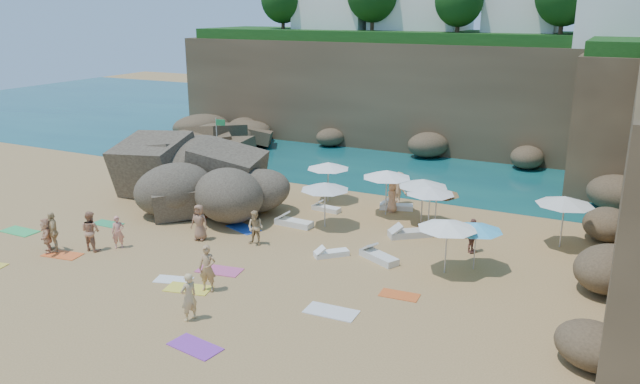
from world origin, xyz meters
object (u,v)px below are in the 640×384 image
at_px(parasol_1, 387,174).
at_px(person_stand_2, 399,188).
at_px(flag_pole, 218,137).
at_px(parasol_0, 325,186).
at_px(parasol_2, 430,190).
at_px(person_stand_4, 392,197).
at_px(rock_outcrop, 199,202).
at_px(person_stand_1, 91,231).
at_px(lounger_0, 294,223).
at_px(person_stand_3, 472,236).
at_px(person_stand_6, 189,297).
at_px(person_stand_0, 118,232).
at_px(person_stand_5, 206,174).

relative_size(parasol_1, person_stand_2, 1.40).
xyz_separation_m(flag_pole, person_stand_2, (13.27, -1.61, -1.37)).
distance_m(flag_pole, parasol_0, 13.16).
xyz_separation_m(flag_pole, parasol_2, (16.04, -5.05, -0.20)).
xyz_separation_m(parasol_0, person_stand_4, (2.16, 3.76, -1.28)).
distance_m(rock_outcrop, person_stand_4, 10.85).
bearing_deg(parasol_0, person_stand_1, -136.85).
bearing_deg(parasol_0, lounger_0, -158.54).
bearing_deg(flag_pole, person_stand_1, -77.33).
distance_m(person_stand_3, person_stand_6, 12.97).
bearing_deg(flag_pole, person_stand_0, -73.15).
bearing_deg(person_stand_0, parasol_2, -5.03).
distance_m(parasol_1, person_stand_2, 2.43).
xyz_separation_m(person_stand_3, person_stand_5, (-17.07, 3.37, 0.02)).
distance_m(person_stand_1, person_stand_3, 17.08).
xyz_separation_m(person_stand_2, person_stand_5, (-11.73, -1.93, -0.10)).
distance_m(person_stand_0, person_stand_1, 1.18).
relative_size(parasol_0, person_stand_2, 1.33).
distance_m(parasol_0, person_stand_1, 11.06).
height_order(person_stand_1, person_stand_4, person_stand_1).
bearing_deg(person_stand_2, parasol_0, 97.24).
distance_m(parasol_1, person_stand_3, 6.41).
xyz_separation_m(person_stand_2, person_stand_6, (-1.98, -16.02, -0.03)).
bearing_deg(lounger_0, parasol_2, 23.03).
bearing_deg(parasol_0, parasol_1, 57.36).
distance_m(parasol_1, person_stand_1, 14.73).
bearing_deg(person_stand_0, person_stand_3, -15.92).
xyz_separation_m(flag_pole, person_stand_0, (4.12, -13.59, -1.53)).
relative_size(flag_pole, person_stand_6, 2.03).
relative_size(rock_outcrop, parasol_1, 3.33).
bearing_deg(parasol_1, person_stand_3, -31.45).
xyz_separation_m(flag_pole, person_stand_6, (11.28, -17.62, -1.40)).
relative_size(rock_outcrop, person_stand_5, 5.22).
bearing_deg(person_stand_6, person_stand_1, -95.26).
distance_m(lounger_0, person_stand_5, 9.14).
height_order(parasol_1, person_stand_0, parasol_1).
xyz_separation_m(rock_outcrop, person_stand_3, (15.52, -0.61, 0.79)).
xyz_separation_m(lounger_0, person_stand_5, (-8.26, 3.86, 0.66)).
height_order(lounger_0, person_stand_4, person_stand_4).
relative_size(person_stand_2, person_stand_4, 1.10).
bearing_deg(person_stand_0, lounger_0, 6.81).
bearing_deg(parasol_1, person_stand_6, -98.13).
relative_size(parasol_1, person_stand_1, 1.39).
relative_size(parasol_2, person_stand_5, 1.47).
relative_size(person_stand_1, person_stand_6, 1.04).
xyz_separation_m(flag_pole, person_stand_1, (3.23, -14.35, -1.36)).
height_order(flag_pole, person_stand_4, flag_pole).
height_order(parasol_1, person_stand_1, parasol_1).
distance_m(rock_outcrop, person_stand_5, 3.27).
height_order(person_stand_0, person_stand_2, person_stand_2).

